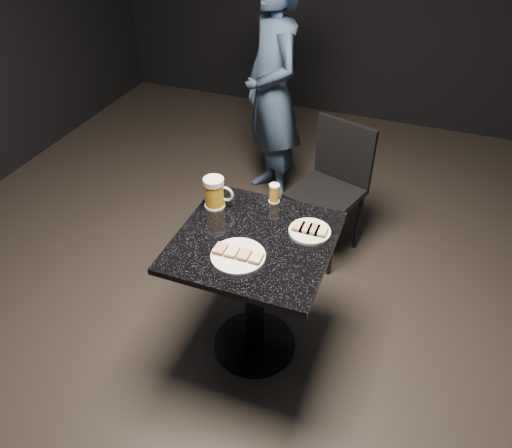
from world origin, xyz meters
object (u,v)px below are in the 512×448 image
(plate_large, at_px, (238,256))
(beer_tumbler, at_px, (274,193))
(patron, at_px, (272,93))
(chair, at_px, (332,182))
(plate_small, at_px, (310,231))
(table, at_px, (255,277))
(beer_mug, at_px, (215,193))

(plate_large, bearing_deg, beer_tumbler, 89.10)
(patron, bearing_deg, chair, 9.79)
(chair, bearing_deg, plate_small, -84.79)
(chair, bearing_deg, table, -98.57)
(plate_large, xyz_separation_m, table, (0.02, 0.14, -0.25))
(plate_small, height_order, beer_mug, beer_mug)
(plate_large, xyz_separation_m, beer_tumbler, (0.01, 0.45, 0.04))
(plate_large, relative_size, chair, 0.28)
(plate_large, bearing_deg, beer_mug, 128.58)
(beer_tumbler, bearing_deg, plate_large, -90.90)
(plate_small, xyz_separation_m, patron, (-0.63, 1.29, 0.05))
(plate_large, distance_m, beer_tumbler, 0.45)
(patron, height_order, table, patron)
(beer_mug, relative_size, chair, 0.18)
(plate_small, height_order, patron, patron)
(table, xyz_separation_m, chair, (0.15, 0.97, -0.01))
(patron, bearing_deg, beer_tumbler, -21.28)
(table, height_order, beer_mug, beer_mug)
(table, bearing_deg, plate_small, 30.54)
(plate_small, xyz_separation_m, table, (-0.22, -0.13, -0.25))
(beer_mug, distance_m, chair, 0.96)
(patron, bearing_deg, plate_small, -14.85)
(plate_small, relative_size, table, 0.26)
(beer_mug, bearing_deg, chair, 62.48)
(beer_mug, bearing_deg, table, -32.10)
(beer_mug, xyz_separation_m, chair, (0.42, 0.80, -0.33))
(table, distance_m, chair, 0.98)
(plate_small, distance_m, chair, 0.88)
(plate_small, xyz_separation_m, beer_tumbler, (-0.24, 0.18, 0.04))
(patron, height_order, beer_mug, patron)
(plate_small, bearing_deg, chair, 95.21)
(table, xyz_separation_m, beer_mug, (-0.27, 0.17, 0.32))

